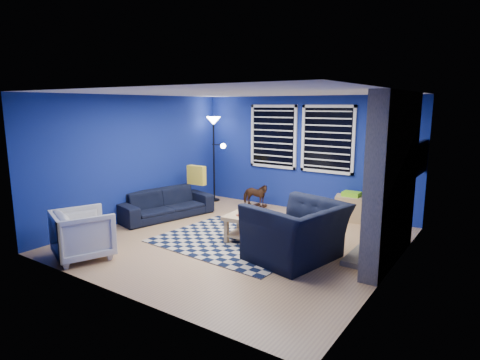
# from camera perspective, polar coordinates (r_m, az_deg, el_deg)

# --- Properties ---
(floor) EXTENTS (5.00, 5.00, 0.00)m
(floor) POSITION_cam_1_polar(r_m,az_deg,el_deg) (7.02, -0.14, -8.54)
(floor) COLOR tan
(floor) RESTS_ON ground
(ceiling) EXTENTS (5.00, 5.00, 0.00)m
(ceiling) POSITION_cam_1_polar(r_m,az_deg,el_deg) (6.64, -0.15, 12.30)
(ceiling) COLOR white
(ceiling) RESTS_ON wall_back
(wall_back) EXTENTS (5.00, 0.00, 5.00)m
(wall_back) POSITION_cam_1_polar(r_m,az_deg,el_deg) (8.87, 9.04, 3.67)
(wall_back) COLOR navy
(wall_back) RESTS_ON floor
(wall_left) EXTENTS (0.00, 5.00, 5.00)m
(wall_left) POSITION_cam_1_polar(r_m,az_deg,el_deg) (8.38, -14.42, 3.05)
(wall_left) COLOR navy
(wall_left) RESTS_ON floor
(wall_right) EXTENTS (0.00, 5.00, 5.00)m
(wall_right) POSITION_cam_1_polar(r_m,az_deg,el_deg) (5.71, 21.02, -0.75)
(wall_right) COLOR navy
(wall_right) RESTS_ON floor
(fireplace) EXTENTS (0.65, 2.00, 2.50)m
(fireplace) POSITION_cam_1_polar(r_m,az_deg,el_deg) (6.23, 20.80, -0.33)
(fireplace) COLOR gray
(fireplace) RESTS_ON floor
(window_left) EXTENTS (1.17, 0.06, 1.42)m
(window_left) POSITION_cam_1_polar(r_m,az_deg,el_deg) (9.15, 4.73, 6.17)
(window_left) COLOR black
(window_left) RESTS_ON wall_back
(window_right) EXTENTS (1.17, 0.06, 1.42)m
(window_right) POSITION_cam_1_polar(r_m,az_deg,el_deg) (8.58, 12.33, 5.67)
(window_right) COLOR black
(window_right) RESTS_ON wall_back
(tv) EXTENTS (0.07, 1.00, 0.58)m
(tv) POSITION_cam_1_polar(r_m,az_deg,el_deg) (7.64, 24.22, 2.88)
(tv) COLOR black
(tv) RESTS_ON wall_right
(rug) EXTENTS (2.62, 2.15, 0.02)m
(rug) POSITION_cam_1_polar(r_m,az_deg,el_deg) (6.97, -0.75, -8.62)
(rug) COLOR black
(rug) RESTS_ON floor
(sofa) EXTENTS (2.10, 1.24, 0.58)m
(sofa) POSITION_cam_1_polar(r_m,az_deg,el_deg) (8.47, -10.57, -3.33)
(sofa) COLOR black
(sofa) RESTS_ON floor
(armchair_big) EXTENTS (1.56, 1.43, 0.87)m
(armchair_big) POSITION_cam_1_polar(r_m,az_deg,el_deg) (6.10, 8.06, -7.32)
(armchair_big) COLOR black
(armchair_big) RESTS_ON floor
(armchair_bent) EXTENTS (1.05, 1.06, 0.75)m
(armchair_bent) POSITION_cam_1_polar(r_m,az_deg,el_deg) (6.59, -21.44, -7.16)
(armchair_bent) COLOR gray
(armchair_bent) RESTS_ON floor
(rocking_horse) EXTENTS (0.40, 0.66, 0.52)m
(rocking_horse) POSITION_cam_1_polar(r_m,az_deg,el_deg) (8.97, 2.15, -2.12)
(rocking_horse) COLOR #432415
(rocking_horse) RESTS_ON floor
(coffee_table) EXTENTS (1.02, 0.65, 0.48)m
(coffee_table) POSITION_cam_1_polar(r_m,az_deg,el_deg) (6.76, 2.00, -6.31)
(coffee_table) COLOR tan
(coffee_table) RESTS_ON rug
(cabinet) EXTENTS (0.69, 0.54, 0.60)m
(cabinet) POSITION_cam_1_polar(r_m,az_deg,el_deg) (8.39, 15.49, -3.85)
(cabinet) COLOR tan
(cabinet) RESTS_ON floor
(floor_lamp) EXTENTS (0.55, 0.34, 2.03)m
(floor_lamp) POSITION_cam_1_polar(r_m,az_deg,el_deg) (9.58, -3.69, 6.78)
(floor_lamp) COLOR black
(floor_lamp) RESTS_ON floor
(throw_pillow) EXTENTS (0.44, 0.15, 0.42)m
(throw_pillow) POSITION_cam_1_polar(r_m,az_deg,el_deg) (8.87, -6.21, 0.69)
(throw_pillow) COLOR yellow
(throw_pillow) RESTS_ON sofa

